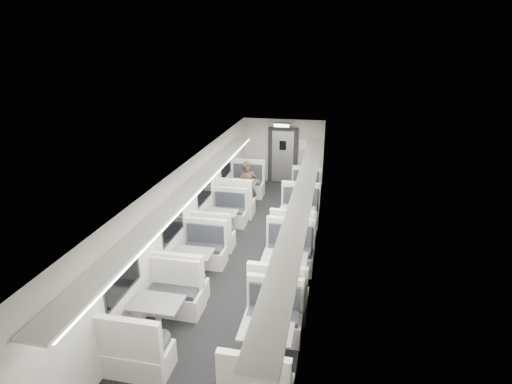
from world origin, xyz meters
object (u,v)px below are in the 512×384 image
at_px(booth_left_c, 194,266).
at_px(booth_right_b, 297,223).
at_px(booth_left_d, 158,319).
at_px(booth_right_a, 304,195).
at_px(booth_right_c, 284,273).
at_px(booth_right_d, 266,349).
at_px(booth_left_a, 241,193).
at_px(booth_left_b, 222,224).
at_px(passenger, 248,187).
at_px(vestibule_door, 283,156).
at_px(exit_sign, 282,125).

bearing_deg(booth_left_c, booth_right_b, 52.74).
xyz_separation_m(booth_left_d, booth_right_a, (2.00, 6.77, -0.03)).
relative_size(booth_right_c, booth_right_d, 1.09).
height_order(booth_left_a, booth_left_c, booth_left_a).
bearing_deg(booth_left_b, passenger, 79.76).
bearing_deg(passenger, booth_right_c, -90.76).
xyz_separation_m(booth_left_b, booth_right_d, (2.00, -4.49, 0.01)).
distance_m(booth_left_d, vestibule_door, 9.05).
distance_m(booth_left_b, booth_left_c, 2.30).
xyz_separation_m(booth_right_b, booth_right_d, (0.00, -4.82, -0.03)).
xyz_separation_m(booth_left_c, booth_right_a, (2.00, 4.91, -0.01)).
height_order(booth_left_a, booth_right_c, booth_left_a).
bearing_deg(booth_right_a, booth_right_b, -90.00).
bearing_deg(booth_right_d, booth_left_b, 114.01).
bearing_deg(booth_left_a, booth_right_c, -66.16).
distance_m(booth_left_c, passenger, 4.13).
bearing_deg(vestibule_door, booth_right_c, -81.94).
relative_size(booth_right_a, passenger, 1.22).
distance_m(booth_left_a, booth_right_d, 7.06).
bearing_deg(booth_right_a, booth_right_d, -90.00).
bearing_deg(booth_right_a, booth_right_c, -90.00).
bearing_deg(exit_sign, booth_left_d, -96.72).
xyz_separation_m(booth_right_b, exit_sign, (-1.00, 4.00, 1.87)).
height_order(booth_left_d, booth_right_b, booth_right_b).
xyz_separation_m(booth_left_a, booth_right_d, (2.00, -6.77, -0.04)).
distance_m(booth_left_c, booth_right_d, 2.97).
distance_m(booth_left_a, booth_left_c, 4.58).
distance_m(booth_left_c, vestibule_door, 7.22).
bearing_deg(booth_right_d, vestibule_door, 96.13).
distance_m(booth_left_a, booth_right_b, 2.79).
height_order(booth_left_c, booth_right_c, booth_right_c).
xyz_separation_m(passenger, vestibule_door, (0.68, 3.02, 0.23)).
relative_size(booth_right_b, booth_right_d, 1.09).
distance_m(booth_right_d, vestibule_door, 9.38).
distance_m(booth_left_a, booth_right_c, 4.95).
xyz_separation_m(booth_left_c, booth_right_d, (2.00, -2.19, 0.01)).
relative_size(booth_left_a, booth_left_c, 1.13).
xyz_separation_m(booth_right_b, booth_right_c, (0.00, -2.58, 0.00)).
bearing_deg(vestibule_door, booth_left_a, -111.52).
distance_m(booth_left_a, vestibule_door, 2.80).
height_order(booth_left_c, passenger, passenger).
bearing_deg(booth_left_b, booth_right_b, 9.35).
height_order(booth_left_c, booth_right_a, booth_left_c).
bearing_deg(booth_right_b, booth_left_b, -170.65).
relative_size(booth_left_c, vestibule_door, 0.98).
height_order(booth_left_a, booth_right_b, booth_left_a).
height_order(booth_left_b, passenger, passenger).
distance_m(booth_left_c, booth_right_b, 3.30).
bearing_deg(booth_right_d, booth_left_d, 170.61).
bearing_deg(booth_left_b, exit_sign, 76.99).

